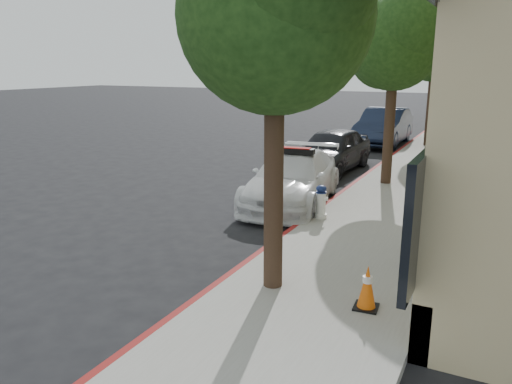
{
  "coord_description": "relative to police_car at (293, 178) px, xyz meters",
  "views": [
    {
      "loc": [
        5.99,
        -8.7,
        3.58
      ],
      "look_at": [
        1.45,
        0.28,
        1.0
      ],
      "focal_mm": 35.0,
      "sensor_mm": 36.0,
      "label": 1
    }
  ],
  "objects": [
    {
      "name": "ground",
      "position": [
        -1.1,
        -3.1,
        -0.68
      ],
      "size": [
        120.0,
        120.0,
        0.0
      ],
      "primitive_type": "plane",
      "color": "black",
      "rests_on": "ground"
    },
    {
      "name": "fire_hydrant",
      "position": [
        1.25,
        -1.31,
        -0.16
      ],
      "size": [
        0.32,
        0.3,
        0.77
      ],
      "rotation": [
        0.0,
        0.0,
        -0.02
      ],
      "color": "white",
      "rests_on": "sidewalk"
    },
    {
      "name": "curb_strip",
      "position": [
        0.96,
        6.9,
        -0.61
      ],
      "size": [
        0.12,
        50.0,
        0.15
      ],
      "primitive_type": "cube",
      "color": "maroon",
      "rests_on": "ground"
    },
    {
      "name": "tree_mid",
      "position": [
        1.83,
        2.88,
        3.48
      ],
      "size": [
        2.77,
        2.64,
        5.43
      ],
      "color": "black",
      "rests_on": "sidewalk"
    },
    {
      "name": "parked_car_far",
      "position": [
        -0.18,
        11.16,
        0.15
      ],
      "size": [
        1.78,
        5.03,
        1.65
      ],
      "primitive_type": "imported",
      "rotation": [
        0.0,
        0.0,
        0.01
      ],
      "color": "#151E35",
      "rests_on": "ground"
    },
    {
      "name": "tree_near",
      "position": [
        1.83,
        -5.12,
        3.59
      ],
      "size": [
        2.92,
        2.82,
        5.62
      ],
      "color": "black",
      "rests_on": "sidewalk"
    },
    {
      "name": "traffic_cone",
      "position": [
        3.34,
        -5.2,
        -0.21
      ],
      "size": [
        0.37,
        0.37,
        0.66
      ],
      "rotation": [
        0.0,
        0.0,
        0.08
      ],
      "color": "black",
      "rests_on": "sidewalk"
    },
    {
      "name": "tree_far",
      "position": [
        1.83,
        10.88,
        3.7
      ],
      "size": [
        3.1,
        3.0,
        5.81
      ],
      "color": "black",
      "rests_on": "sidewalk"
    },
    {
      "name": "police_car",
      "position": [
        0.0,
        0.0,
        0.0
      ],
      "size": [
        2.53,
        4.89,
        1.51
      ],
      "rotation": [
        0.0,
        0.0,
        0.14
      ],
      "color": "white",
      "rests_on": "ground"
    },
    {
      "name": "parked_car_mid",
      "position": [
        -0.45,
        4.53,
        0.05
      ],
      "size": [
        1.97,
        4.41,
        1.47
      ],
      "primitive_type": "imported",
      "rotation": [
        0.0,
        0.0,
        -0.05
      ],
      "color": "black",
      "rests_on": "ground"
    },
    {
      "name": "sidewalk",
      "position": [
        2.5,
        6.9,
        -0.61
      ],
      "size": [
        3.2,
        50.0,
        0.15
      ],
      "primitive_type": "cube",
      "color": "gray",
      "rests_on": "ground"
    }
  ]
}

